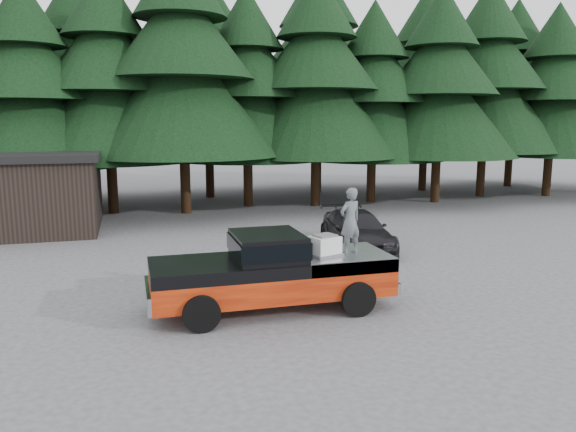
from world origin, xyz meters
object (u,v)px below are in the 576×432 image
object	(u,v)px
air_compressor	(325,246)
man_on_bed	(350,221)
parked_car	(357,230)
pickup_truck	(272,283)

from	to	relation	value
air_compressor	man_on_bed	xyz separation A→B (m)	(0.66, -0.00, 0.60)
man_on_bed	parked_car	distance (m)	6.50
pickup_truck	air_compressor	xyz separation A→B (m)	(1.29, -0.21, 0.89)
man_on_bed	parked_car	size ratio (longest dim) A/B	0.35
air_compressor	man_on_bed	world-z (taller)	man_on_bed
pickup_truck	air_compressor	world-z (taller)	air_compressor
pickup_truck	air_compressor	size ratio (longest dim) A/B	9.03
air_compressor	parked_car	world-z (taller)	air_compressor
pickup_truck	air_compressor	bearing A→B (deg)	-9.06
air_compressor	parked_car	distance (m)	6.69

